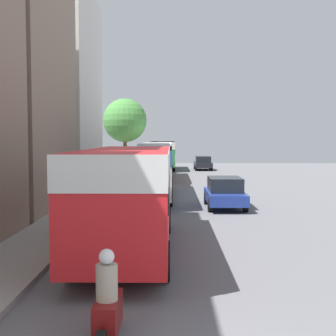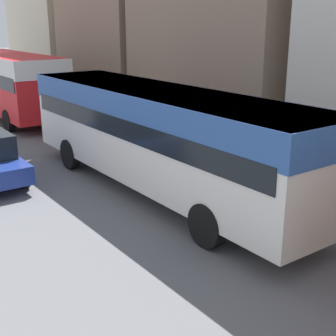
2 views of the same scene
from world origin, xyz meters
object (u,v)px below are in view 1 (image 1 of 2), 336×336
Objects in this scene: pedestrian_near_curb at (94,183)px; bus_lead at (129,186)px; car_crossing at (225,192)px; bus_third_in_line at (157,156)px; bus_rear at (163,151)px; motorcycle_behind_lead at (108,310)px; car_far_curb at (203,163)px; bus_following at (151,165)px.

bus_lead is at bearing -75.47° from pedestrian_near_curb.
bus_third_in_line is at bearing 103.59° from car_crossing.
bus_rear is at bearing 88.45° from bus_third_in_line.
motorcycle_behind_lead is at bearing -90.10° from bus_rear.
car_far_curb is at bearing -4.48° from bus_rear.
bus_following is at bearing -90.52° from bus_rear.
motorcycle_behind_lead reaches higher than car_crossing.
car_far_curb is at bearing 82.70° from bus_lead.
bus_lead is at bearing 92.22° from motorcycle_behind_lead.
bus_following is at bearing 135.32° from car_crossing.
bus_following is 5.59m from car_crossing.
car_crossing is 7.46m from pedestrian_near_curb.
bus_rear is (0.22, 24.42, 0.10)m from bus_following.
car_crossing is at bearing -76.41° from bus_third_in_line.
car_far_curb is at bearing 67.44° from bus_third_in_line.
bus_rear is at bearing 82.58° from pedestrian_near_curb.
bus_lead is 37.46m from car_far_curb.
car_crossing is (3.75, 15.90, 0.11)m from motorcycle_behind_lead.
bus_third_in_line is 2.53× the size of car_far_curb.
bus_lead is 10.13m from car_crossing.
bus_lead is at bearing -97.30° from car_far_curb.
motorcycle_behind_lead is 44.05m from car_far_curb.
pedestrian_near_curb is at bearing -102.22° from bus_third_in_line.
bus_rear is at bearing 89.48° from bus_following.
car_far_curb is (4.42, -0.35, -1.23)m from bus_rear.
pedestrian_near_curb is at bearing 160.68° from car_crossing.
car_far_curb is (4.64, 24.07, -1.13)m from bus_following.
bus_third_in_line reaches higher than bus_following.
bus_third_in_line is at bearing 90.44° from bus_following.
motorcycle_behind_lead is 0.53× the size of car_far_curb.
bus_third_in_line is 11.76m from bus_rear.
bus_third_in_line is 12.41m from car_far_curb.
bus_lead reaches higher than car_far_curb.
bus_third_in_line is 4.77× the size of motorcycle_behind_lead.
car_far_curb is (0.75, 27.92, -0.01)m from car_crossing.
bus_following reaches higher than motorcycle_behind_lead.
bus_third_in_line is 1.18× the size of bus_rear.
pedestrian_near_curb is (-3.03, 11.68, -1.02)m from bus_lead.
bus_lead is 12.11m from pedestrian_near_curb.
car_far_curb is at bearing 73.00° from pedestrian_near_curb.
car_far_curb is at bearing 84.14° from motorcycle_behind_lead.
car_crossing is at bearing -82.59° from bus_rear.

